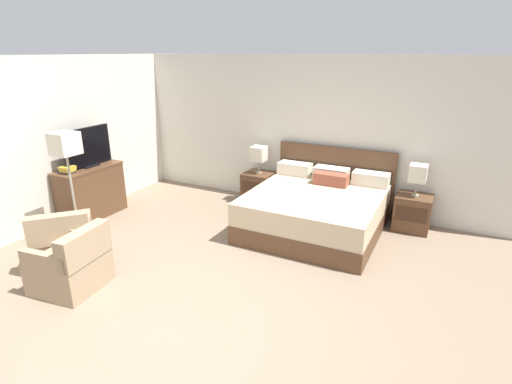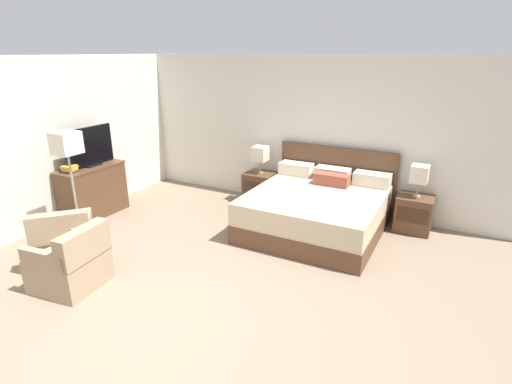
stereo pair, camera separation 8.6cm
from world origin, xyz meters
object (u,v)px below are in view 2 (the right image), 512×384
at_px(nightstand_left, 260,188).
at_px(floor_lamp, 67,151).
at_px(book_small_top, 69,167).
at_px(armchair_companion, 71,264).
at_px(bed, 317,210).
at_px(book_blue_cover, 70,169).
at_px(tv, 89,147).
at_px(dresser, 93,190).
at_px(nightstand_right, 414,214).
at_px(armchair_by_window, 64,242).
at_px(table_lamp_left, 260,154).
at_px(book_red_cover, 69,171).
at_px(table_lamp_right, 419,174).

bearing_deg(nightstand_left, floor_lamp, -122.14).
bearing_deg(book_small_top, armchair_companion, -40.35).
relative_size(bed, book_blue_cover, 10.62).
height_order(tv, floor_lamp, floor_lamp).
bearing_deg(dresser, nightstand_right, 20.88).
height_order(nightstand_left, book_blue_cover, book_blue_cover).
relative_size(bed, armchair_by_window, 2.02).
xyz_separation_m(bed, dresser, (-3.45, -1.14, 0.10)).
distance_m(dresser, floor_lamp, 1.27).
distance_m(book_small_top, floor_lamp, 0.75).
bearing_deg(nightstand_left, table_lamp_left, 90.00).
height_order(dresser, tv, tv).
relative_size(tv, book_small_top, 4.77).
bearing_deg(armchair_companion, nightstand_left, 79.27).
bearing_deg(dresser, book_red_cover, -90.81).
xyz_separation_m(tv, book_blue_cover, (0.02, -0.42, -0.25)).
height_order(table_lamp_left, tv, tv).
bearing_deg(table_lamp_right, bed, -152.61).
relative_size(armchair_by_window, floor_lamp, 0.62).
distance_m(nightstand_right, table_lamp_left, 2.68).
relative_size(book_small_top, armchair_companion, 0.24).
bearing_deg(book_blue_cover, table_lamp_right, 24.81).
bearing_deg(armchair_by_window, book_small_top, 135.03).
bearing_deg(book_red_cover, book_blue_cover, 0.00).
bearing_deg(tv, table_lamp_left, 39.48).
bearing_deg(book_blue_cover, armchair_companion, -40.49).
bearing_deg(bed, armchair_companion, -125.23).
relative_size(tv, armchair_by_window, 0.92).
bearing_deg(book_red_cover, armchair_by_window, -44.42).
bearing_deg(armchair_by_window, dresser, 125.77).
height_order(table_lamp_left, armchair_by_window, table_lamp_left).
bearing_deg(book_small_top, armchair_by_window, -44.97).
xyz_separation_m(book_small_top, floor_lamp, (0.53, -0.37, 0.38)).
bearing_deg(book_red_cover, table_lamp_right, 24.69).
height_order(dresser, book_small_top, book_small_top).
bearing_deg(book_small_top, nightstand_left, 45.69).
bearing_deg(dresser, book_blue_cover, -86.94).
bearing_deg(table_lamp_left, nightstand_left, -90.00).
height_order(nightstand_right, floor_lamp, floor_lamp).
height_order(nightstand_left, floor_lamp, floor_lamp).
distance_m(nightstand_left, armchair_companion, 3.50).
relative_size(nightstand_right, book_blue_cover, 2.96).
bearing_deg(table_lamp_right, armchair_companion, -133.41).
bearing_deg(nightstand_right, armchair_companion, -133.42).
relative_size(nightstand_left, table_lamp_left, 1.14).
relative_size(dresser, book_red_cover, 4.72).
height_order(book_red_cover, armchair_companion, book_red_cover).
height_order(tv, armchair_companion, tv).
distance_m(book_blue_cover, armchair_by_window, 1.42).
height_order(bed, table_lamp_right, bed).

